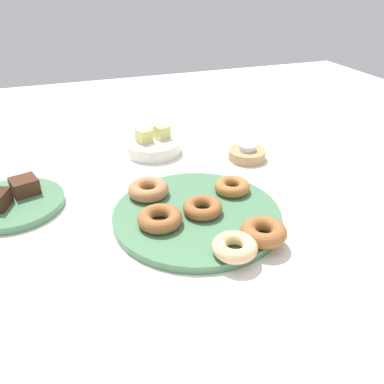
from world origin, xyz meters
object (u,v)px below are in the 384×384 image
(donut_plate, at_px, (197,215))
(donut_4, at_px, (203,208))
(brownie_far, at_px, (25,186))
(donut_2, at_px, (160,218))
(cake_plate, at_px, (14,204))
(donut_0, at_px, (235,247))
(donut_1, at_px, (264,232))
(tealight, at_px, (247,147))
(fruit_bowl, at_px, (154,147))
(donut_3, at_px, (232,186))
(melon_chunk_left, at_px, (144,136))
(donut_5, at_px, (148,189))
(candle_holder, at_px, (247,155))
(melon_chunk_right, at_px, (162,132))

(donut_plate, xyz_separation_m, donut_4, (0.01, -0.01, 0.02))
(donut_plate, height_order, brownie_far, brownie_far)
(donut_2, xyz_separation_m, cake_plate, (-0.27, 0.19, -0.02))
(brownie_far, bearing_deg, donut_0, -45.10)
(donut_1, distance_m, tealight, 0.38)
(donut_1, height_order, donut_2, donut_1)
(fruit_bowl, bearing_deg, donut_1, -80.41)
(donut_1, relative_size, tealight, 1.92)
(donut_0, xyz_separation_m, fruit_bowl, (-0.01, 0.50, -0.01))
(donut_3, height_order, fruit_bowl, donut_3)
(donut_4, relative_size, melon_chunk_left, 2.24)
(donut_3, relative_size, cake_plate, 0.37)
(donut_5, xyz_separation_m, tealight, (0.30, 0.13, 0.00))
(donut_3, bearing_deg, donut_1, -96.03)
(donut_0, relative_size, donut_1, 0.94)
(donut_1, xyz_separation_m, brownie_far, (-0.41, 0.33, 0.00))
(donut_3, distance_m, candle_holder, 0.21)
(donut_4, bearing_deg, brownie_far, 148.50)
(donut_1, distance_m, fruit_bowl, 0.48)
(fruit_bowl, bearing_deg, donut_5, -107.61)
(donut_0, distance_m, melon_chunk_right, 0.51)
(donut_2, height_order, donut_3, donut_2)
(donut_5, relative_size, candle_holder, 0.89)
(donut_5, xyz_separation_m, candle_holder, (0.30, 0.13, -0.02))
(donut_2, bearing_deg, melon_chunk_left, 80.74)
(candle_holder, bearing_deg, fruit_bowl, 150.49)
(cake_plate, distance_m, candle_holder, 0.59)
(donut_2, relative_size, melon_chunk_right, 2.44)
(donut_0, xyz_separation_m, donut_4, (-0.01, 0.14, -0.00))
(donut_3, height_order, cake_plate, donut_3)
(donut_3, relative_size, donut_5, 0.89)
(tealight, bearing_deg, donut_1, -112.12)
(donut_1, relative_size, melon_chunk_left, 2.39)
(donut_4, xyz_separation_m, candle_holder, (0.22, 0.23, -0.02))
(donut_5, bearing_deg, cake_plate, 164.96)
(donut_2, height_order, fruit_bowl, donut_2)
(melon_chunk_left, height_order, melon_chunk_right, same)
(brownie_far, xyz_separation_m, candle_holder, (0.56, 0.02, -0.02))
(donut_3, bearing_deg, donut_2, -159.41)
(cake_plate, relative_size, melon_chunk_right, 5.91)
(donut_4, height_order, brownie_far, brownie_far)
(tealight, bearing_deg, donut_3, -125.66)
(donut_3, distance_m, donut_4, 0.11)
(donut_2, relative_size, candle_holder, 0.89)
(donut_2, bearing_deg, cake_plate, 144.98)
(donut_5, bearing_deg, donut_1, -54.45)
(donut_3, bearing_deg, candle_holder, 54.34)
(donut_3, xyz_separation_m, fruit_bowl, (-0.10, 0.30, -0.01))
(donut_plate, relative_size, cake_plate, 1.63)
(donut_1, height_order, melon_chunk_right, melon_chunk_right)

